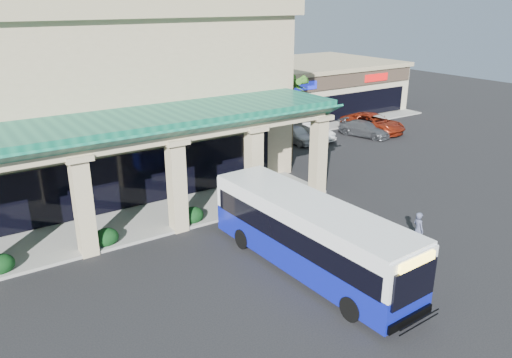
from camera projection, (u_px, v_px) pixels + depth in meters
ground at (290, 255)px, 22.54m from camera, size 110.00×110.00×0.00m
main_building at (14, 95)px, 28.89m from camera, size 30.80×14.80×11.35m
arcade at (61, 187)px, 22.68m from camera, size 30.00×6.20×5.70m
strip_mall at (287, 88)px, 49.86m from camera, size 22.50×12.50×4.90m
palm_0 at (292, 116)px, 34.45m from camera, size 2.40×2.40×6.60m
palm_1 at (277, 112)px, 37.45m from camera, size 2.40×2.40×5.80m
broadleaf_tree at (221, 110)px, 40.47m from camera, size 2.60×2.60×4.81m
transit_bus at (309, 237)px, 20.86m from camera, size 2.99×11.10×3.08m
pedestrian at (418, 230)px, 23.02m from camera, size 0.55×0.71×1.75m
car_silver at (295, 134)px, 39.94m from camera, size 2.01×4.27×1.41m
car_white at (311, 131)px, 40.78m from camera, size 1.95×4.35×1.39m
car_red at (364, 129)px, 41.76m from camera, size 3.02×4.76×1.28m
car_gray at (373, 123)px, 43.04m from camera, size 3.46×6.04×1.59m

